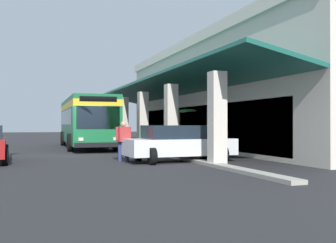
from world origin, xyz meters
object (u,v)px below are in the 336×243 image
potted_palm (179,140)px  parked_sedan_white (179,143)px  transit_bus (86,119)px  pedestrian (123,139)px

potted_palm → parked_sedan_white: bearing=-20.9°
transit_bus → parked_sedan_white: (11.19, 2.16, -1.10)m
transit_bus → parked_sedan_white: size_ratio=2.52×
transit_bus → pedestrian: transit_bus is taller
transit_bus → potted_palm: bearing=31.0°
parked_sedan_white → pedestrian: (-0.82, -2.09, 0.16)m
parked_sedan_white → transit_bus: bearing=-169.0°
pedestrian → transit_bus: bearing=-179.6°
pedestrian → potted_palm: potted_palm is taller
transit_bus → potted_palm: size_ratio=4.82×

